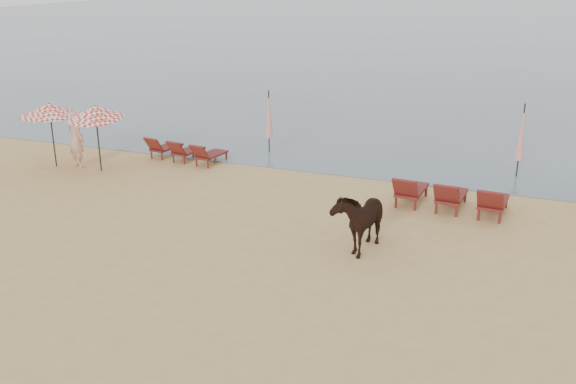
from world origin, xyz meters
name	(u,v)px	position (x,y,z in m)	size (l,w,h in m)	color
ground	(195,327)	(0.00, 0.00, 0.00)	(120.00, 120.00, 0.00)	tan
sea	(495,20)	(0.00, 80.00, 0.00)	(160.00, 140.00, 0.06)	#51606B
lounger_cluster_left	(185,150)	(-5.71, 9.73, 0.39)	(2.77, 1.87, 0.57)	maroon
lounger_cluster_right	(450,195)	(3.70, 8.07, 0.46)	(3.10, 1.97, 0.66)	maroon
umbrella_open_left_a	(49,110)	(-9.53, 7.54, 1.99)	(1.95, 1.95, 2.22)	black
umbrella_open_left_b	(95,112)	(-7.78, 7.68, 2.01)	(1.82, 1.86, 2.33)	black
umbrella_closed_left	(269,114)	(-3.36, 11.84, 1.42)	(0.28, 0.28, 2.32)	black
umbrella_closed_right	(522,132)	(5.35, 11.95, 1.50)	(0.30, 0.30, 2.45)	black
cow	(360,218)	(1.97, 4.70, 0.78)	(0.84, 1.84, 1.56)	black
beachgoer_left	(76,139)	(-8.76, 7.77, 0.98)	(0.71, 0.47, 1.95)	tan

